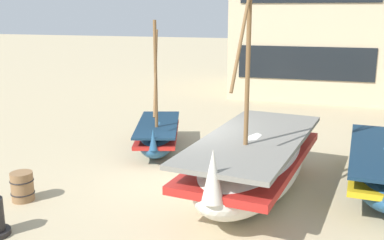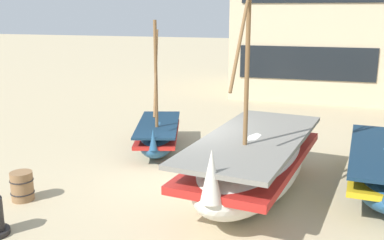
# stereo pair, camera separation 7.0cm
# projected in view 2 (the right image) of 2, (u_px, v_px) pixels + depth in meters

# --- Properties ---
(ground_plane) EXTENTS (120.00, 120.00, 0.00)m
(ground_plane) POSITION_uv_depth(u_px,v_px,m) (181.00, 179.00, 11.99)
(ground_plane) COLOR tan
(fishing_boat_near_left) EXTENTS (2.15, 3.70, 4.12)m
(fishing_boat_near_left) POSITION_uv_depth(u_px,v_px,m) (158.00, 135.00, 14.36)
(fishing_boat_near_left) COLOR #23517A
(fishing_boat_near_left) RESTS_ON ground
(fishing_boat_centre_large) EXTENTS (2.95, 5.77, 7.57)m
(fishing_boat_centre_large) POSITION_uv_depth(u_px,v_px,m) (253.00, 163.00, 10.78)
(fishing_boat_centre_large) COLOR silver
(fishing_boat_centre_large) RESTS_ON ground
(wooden_barrel) EXTENTS (0.56, 0.56, 0.70)m
(wooden_barrel) POSITION_uv_depth(u_px,v_px,m) (22.00, 186.00, 10.61)
(wooden_barrel) COLOR olive
(wooden_barrel) RESTS_ON ground
(harbor_building_main) EXTENTS (7.79, 7.24, 7.38)m
(harbor_building_main) POSITION_uv_depth(u_px,v_px,m) (311.00, 23.00, 23.98)
(harbor_building_main) COLOR beige
(harbor_building_main) RESTS_ON ground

